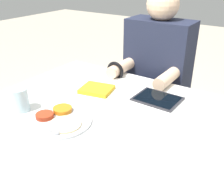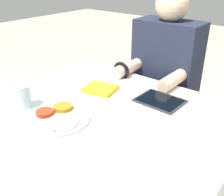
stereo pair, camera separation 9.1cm
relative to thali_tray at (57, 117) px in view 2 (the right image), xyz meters
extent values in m
cube|color=silver|center=(0.10, 0.21, -0.39)|extent=(1.13, 0.85, 0.75)
cylinder|color=#B7BABF|center=(0.00, 0.00, 0.00)|extent=(0.28, 0.28, 0.01)
cylinder|color=orange|center=(-0.03, 0.06, 0.01)|extent=(0.08, 0.08, 0.02)
cylinder|color=#A83319|center=(-0.06, -0.02, 0.01)|extent=(0.07, 0.07, 0.02)
cylinder|color=beige|center=(0.05, -0.02, 0.00)|extent=(0.13, 0.13, 0.01)
cylinder|color=#B7BABF|center=(0.01, -0.08, 0.01)|extent=(0.12, 0.01, 0.01)
sphere|color=#B7BABF|center=(0.07, -0.08, 0.01)|extent=(0.02, 0.02, 0.02)
cube|color=silver|center=(-0.05, 0.33, 0.00)|extent=(0.18, 0.16, 0.01)
cube|color=gold|center=(-0.05, 0.33, 0.00)|extent=(0.18, 0.17, 0.02)
cube|color=#28282D|center=(0.25, 0.41, 0.00)|extent=(0.22, 0.17, 0.01)
cube|color=black|center=(0.25, 0.41, 0.00)|extent=(0.20, 0.15, 0.00)
cube|color=black|center=(0.07, 0.81, -0.54)|extent=(0.35, 0.22, 0.44)
cube|color=#1E2338|center=(0.07, 0.81, -0.02)|extent=(0.39, 0.20, 0.61)
sphere|color=beige|center=(0.07, 0.81, 0.38)|extent=(0.19, 0.19, 0.19)
cylinder|color=beige|center=(-0.08, 0.61, 0.03)|extent=(0.07, 0.23, 0.07)
cylinder|color=beige|center=(0.21, 0.61, 0.03)|extent=(0.07, 0.23, 0.07)
torus|color=black|center=(-0.08, 0.54, 0.03)|extent=(0.11, 0.02, 0.11)
cylinder|color=silver|center=(-0.21, -0.02, 0.04)|extent=(0.08, 0.08, 0.10)
camera|label=1|loc=(0.71, -0.64, 0.57)|focal=42.00mm
camera|label=2|loc=(0.78, -0.59, 0.57)|focal=42.00mm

